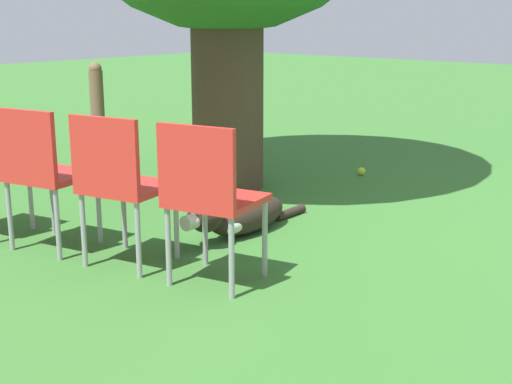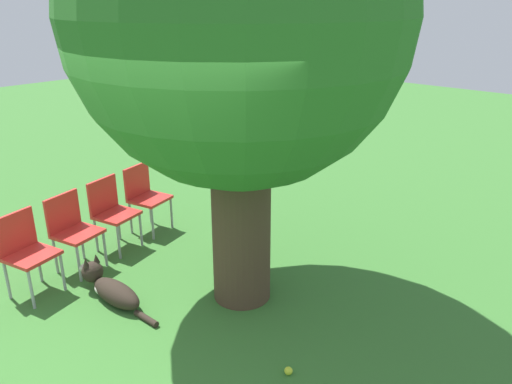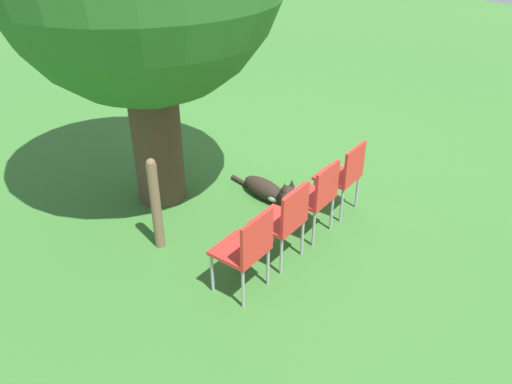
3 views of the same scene
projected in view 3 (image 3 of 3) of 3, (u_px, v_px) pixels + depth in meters
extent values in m
plane|color=#38702D|center=(223.00, 173.00, 6.69)|extent=(30.00, 30.00, 0.00)
cylinder|color=#4C3828|center=(155.00, 125.00, 5.69)|extent=(0.57, 0.57, 1.90)
ellipsoid|color=#2D231C|center=(264.00, 189.00, 6.11)|extent=(0.68, 0.26, 0.23)
ellipsoid|color=silver|center=(275.00, 195.00, 5.99)|extent=(0.24, 0.21, 0.14)
sphere|color=#2D231C|center=(288.00, 195.00, 5.80)|extent=(0.23, 0.23, 0.22)
cylinder|color=silver|center=(296.00, 200.00, 5.73)|extent=(0.10, 0.09, 0.09)
cone|color=#2D231C|center=(292.00, 183.00, 5.77)|extent=(0.07, 0.07, 0.10)
cone|color=#2D231C|center=(284.00, 187.00, 5.70)|extent=(0.07, 0.07, 0.10)
cylinder|color=#2D231C|center=(240.00, 181.00, 6.44)|extent=(0.31, 0.07, 0.06)
cylinder|color=brown|center=(156.00, 207.00, 5.06)|extent=(0.10, 0.10, 0.97)
sphere|color=brown|center=(151.00, 163.00, 4.80)|extent=(0.09, 0.09, 0.09)
cube|color=red|center=(337.00, 176.00, 5.70)|extent=(0.51, 0.52, 0.04)
cube|color=red|center=(355.00, 164.00, 5.49)|extent=(0.13, 0.44, 0.40)
cylinder|color=#99999E|center=(314.00, 195.00, 5.78)|extent=(0.03, 0.03, 0.43)
cylinder|color=#99999E|center=(330.00, 183.00, 6.04)|extent=(0.03, 0.03, 0.43)
cylinder|color=#99999E|center=(342.00, 205.00, 5.59)|extent=(0.03, 0.03, 0.43)
cylinder|color=#99999E|center=(357.00, 192.00, 5.86)|extent=(0.03, 0.03, 0.43)
cube|color=red|center=(310.00, 197.00, 5.30)|extent=(0.51, 0.52, 0.04)
cube|color=red|center=(327.00, 184.00, 5.09)|extent=(0.13, 0.44, 0.40)
cylinder|color=#99999E|center=(285.00, 217.00, 5.38)|extent=(0.03, 0.03, 0.43)
cylinder|color=#99999E|center=(304.00, 203.00, 5.64)|extent=(0.03, 0.03, 0.43)
cylinder|color=#99999E|center=(314.00, 229.00, 5.20)|extent=(0.03, 0.03, 0.43)
cylinder|color=#99999E|center=(332.00, 213.00, 5.46)|extent=(0.03, 0.03, 0.43)
cube|color=red|center=(278.00, 221.00, 4.91)|extent=(0.51, 0.52, 0.04)
cube|color=red|center=(295.00, 209.00, 4.69)|extent=(0.13, 0.44, 0.40)
cylinder|color=#99999E|center=(252.00, 243.00, 4.99)|extent=(0.03, 0.03, 0.43)
cylinder|color=#99999E|center=(273.00, 226.00, 5.25)|extent=(0.03, 0.03, 0.43)
cylinder|color=#99999E|center=(281.00, 256.00, 4.80)|extent=(0.03, 0.03, 0.43)
cylinder|color=#99999E|center=(302.00, 238.00, 5.06)|extent=(0.03, 0.03, 0.43)
cube|color=red|center=(240.00, 250.00, 4.51)|extent=(0.51, 0.52, 0.04)
cube|color=red|center=(257.00, 238.00, 4.30)|extent=(0.13, 0.44, 0.40)
cylinder|color=#99999E|center=(212.00, 273.00, 4.59)|extent=(0.03, 0.03, 0.43)
cylinder|color=#99999E|center=(238.00, 253.00, 4.85)|extent=(0.03, 0.03, 0.43)
cylinder|color=#99999E|center=(243.00, 289.00, 4.40)|extent=(0.03, 0.03, 0.43)
cylinder|color=#99999E|center=(268.00, 267.00, 4.67)|extent=(0.03, 0.03, 0.43)
sphere|color=#CCE033|center=(159.00, 151.00, 7.20)|extent=(0.07, 0.07, 0.07)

